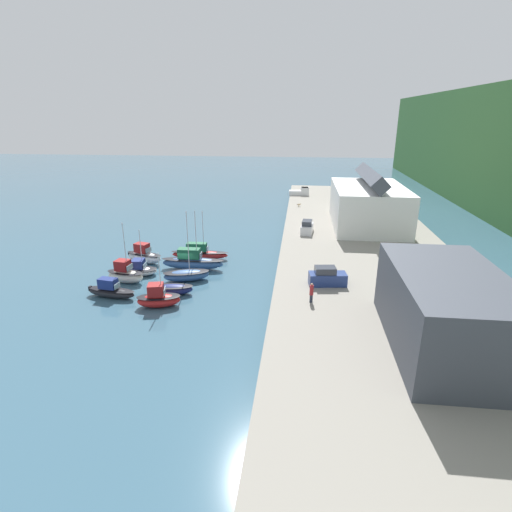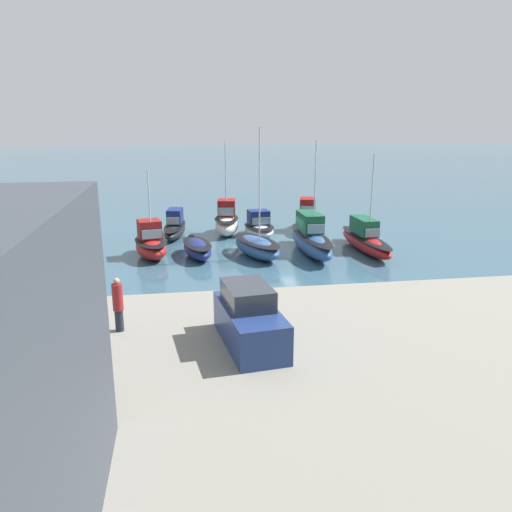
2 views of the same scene
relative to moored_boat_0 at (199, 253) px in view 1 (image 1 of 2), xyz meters
The scene contains 18 objects.
ground_plane 4.86m from the moored_boat_0, 10.63° to the right, with size 320.00×320.00×0.00m, color #385B70.
quay_promenade 24.53m from the moored_boat_0, 78.95° to the left, with size 124.98×24.59×1.59m.
harbor_clubhouse 30.94m from the moored_boat_0, 121.66° to the left, with size 19.67×11.68×9.92m.
yacht_club_building 35.37m from the moored_boat_0, 48.96° to the left, with size 15.36×8.38×6.51m.
moored_boat_0 is the anchor object (origin of this frame).
moored_boat_1 4.19m from the moored_boat_0, ahead, with size 2.04×8.59×8.15m.
moored_boat_2 8.22m from the moored_boat_0, ahead, with size 3.80×6.16×9.01m.
moored_boat_3 12.40m from the moored_boat_0, ahead, with size 2.51×5.06×1.21m.
moored_boat_4 15.66m from the moored_boat_0, ahead, with size 3.08×5.07×6.22m.
moored_boat_5 7.82m from the moored_boat_0, 71.44° to the right, with size 3.29×5.84×2.87m.
moored_boat_6 9.35m from the moored_boat_0, 41.64° to the right, with size 2.71×4.53×6.18m.
moored_boat_7 11.94m from the moored_boat_0, 36.29° to the right, with size 2.64×5.03×7.80m.
moored_boat_8 15.59m from the moored_boat_0, 26.42° to the right, with size 2.45×6.16×2.30m.
parked_car_0 21.05m from the moored_boat_0, 57.72° to the left, with size 2.33×4.40×2.16m.
parked_car_1 18.68m from the moored_boat_0, 122.80° to the left, with size 4.35×2.20×2.16m.
pickup_truck_0 45.72m from the moored_boat_0, 161.68° to the left, with size 2.21×4.83×1.90m.
person_on_quay 22.62m from the moored_boat_0, 44.80° to the left, with size 0.40×0.40×2.14m.
dog_on_quay 33.34m from the moored_boat_0, 154.98° to the left, with size 0.53×0.88×0.68m.
Camera 1 is at (49.08, 15.33, 19.83)m, focal length 28.00 mm.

